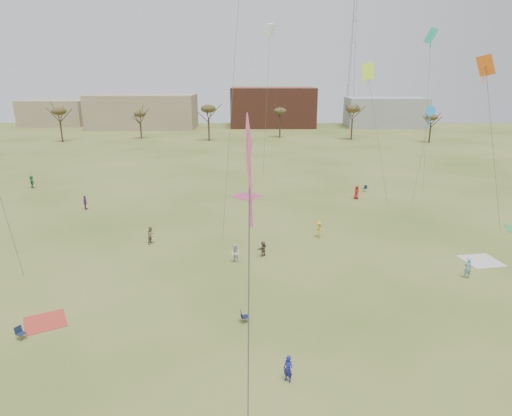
{
  "coord_description": "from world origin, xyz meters",
  "views": [
    {
      "loc": [
        0.12,
        -24.27,
        16.52
      ],
      "look_at": [
        0.0,
        12.0,
        5.5
      ],
      "focal_mm": 31.42,
      "sensor_mm": 36.0,
      "label": 1
    }
  ],
  "objects_px": {
    "flyer_near_right": "(288,369)",
    "camp_chair_left": "(21,336)",
    "radio_tower": "(352,63)",
    "camp_chair_center": "(244,319)",
    "camp_chair_right": "(365,190)"
  },
  "relations": [
    {
      "from": "flyer_near_right",
      "to": "camp_chair_left",
      "type": "relative_size",
      "value": 1.84
    },
    {
      "from": "flyer_near_right",
      "to": "camp_chair_left",
      "type": "bearing_deg",
      "value": -156.86
    },
    {
      "from": "camp_chair_left",
      "to": "radio_tower",
      "type": "distance_m",
      "value": 133.43
    },
    {
      "from": "camp_chair_left",
      "to": "flyer_near_right",
      "type": "bearing_deg",
      "value": -72.97
    },
    {
      "from": "camp_chair_left",
      "to": "camp_chair_center",
      "type": "distance_m",
      "value": 14.52
    },
    {
      "from": "camp_chair_left",
      "to": "camp_chair_right",
      "type": "xyz_separation_m",
      "value": [
        30.79,
        37.6,
        0.0
      ]
    },
    {
      "from": "flyer_near_right",
      "to": "camp_chair_center",
      "type": "height_order",
      "value": "flyer_near_right"
    },
    {
      "from": "camp_chair_left",
      "to": "radio_tower",
      "type": "bearing_deg",
      "value": 10.51
    },
    {
      "from": "camp_chair_center",
      "to": "flyer_near_right",
      "type": "bearing_deg",
      "value": -170.35
    },
    {
      "from": "camp_chair_right",
      "to": "camp_chair_left",
      "type": "bearing_deg",
      "value": -86.29
    },
    {
      "from": "radio_tower",
      "to": "flyer_near_right",
      "type": "bearing_deg",
      "value": -102.4
    },
    {
      "from": "flyer_near_right",
      "to": "camp_chair_center",
      "type": "relative_size",
      "value": 1.84
    },
    {
      "from": "flyer_near_right",
      "to": "camp_chair_left",
      "type": "xyz_separation_m",
      "value": [
        -16.96,
        4.06,
        -0.54
      ]
    },
    {
      "from": "camp_chair_center",
      "to": "radio_tower",
      "type": "relative_size",
      "value": 0.02
    },
    {
      "from": "camp_chair_center",
      "to": "radio_tower",
      "type": "bearing_deg",
      "value": -27.32
    }
  ]
}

